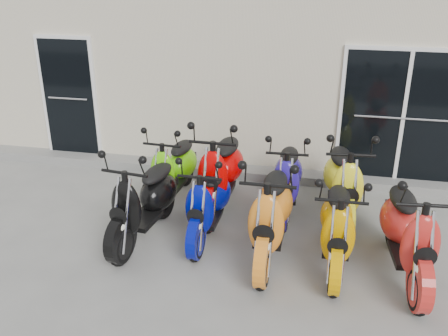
{
  "coord_description": "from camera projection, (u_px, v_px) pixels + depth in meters",
  "views": [
    {
      "loc": [
        1.35,
        -5.9,
        3.62
      ],
      "look_at": [
        0.0,
        0.6,
        0.75
      ],
      "focal_mm": 40.0,
      "sensor_mm": 36.0,
      "label": 1
    }
  ],
  "objects": [
    {
      "name": "ground",
      "position": [
        215.0,
        234.0,
        6.99
      ],
      "size": [
        80.0,
        80.0,
        0.0
      ],
      "primitive_type": "plane",
      "color": "gray",
      "rests_on": "ground"
    },
    {
      "name": "building",
      "position": [
        266.0,
        52.0,
        11.03
      ],
      "size": [
        14.0,
        6.0,
        3.2
      ],
      "primitive_type": "cube",
      "color": "beige",
      "rests_on": "ground"
    },
    {
      "name": "front_step",
      "position": [
        240.0,
        172.0,
        8.77
      ],
      "size": [
        14.0,
        0.4,
        0.15
      ],
      "primitive_type": "cube",
      "color": "gray",
      "rests_on": "ground"
    },
    {
      "name": "door_left",
      "position": [
        69.0,
        94.0,
        9.04
      ],
      "size": [
        1.07,
        0.08,
        2.22
      ],
      "primitive_type": "cube",
      "color": "black",
      "rests_on": "front_step"
    },
    {
      "name": "door_right",
      "position": [
        403.0,
        114.0,
        7.95
      ],
      "size": [
        2.02,
        0.08,
        2.22
      ],
      "primitive_type": "cube",
      "color": "black",
      "rests_on": "front_step"
    },
    {
      "name": "scooter_front_black",
      "position": [
        143.0,
        191.0,
        6.61
      ],
      "size": [
        0.94,
        2.02,
        1.44
      ],
      "primitive_type": null,
      "rotation": [
        0.0,
        0.0,
        -0.12
      ],
      "color": "black",
      "rests_on": "ground"
    },
    {
      "name": "scooter_front_blue",
      "position": [
        208.0,
        193.0,
        6.68
      ],
      "size": [
        0.69,
        1.8,
        1.32
      ],
      "primitive_type": null,
      "rotation": [
        0.0,
        0.0,
        -0.02
      ],
      "color": "#030B8B",
      "rests_on": "ground"
    },
    {
      "name": "scooter_front_orange_a",
      "position": [
        271.0,
        203.0,
        6.2
      ],
      "size": [
        0.75,
        2.04,
        1.51
      ],
      "primitive_type": null,
      "rotation": [
        0.0,
        0.0,
        -0.0
      ],
      "color": "orange",
      "rests_on": "ground"
    },
    {
      "name": "scooter_front_orange_b",
      "position": [
        338.0,
        217.0,
        6.04
      ],
      "size": [
        0.69,
        1.85,
        1.36
      ],
      "primitive_type": null,
      "rotation": [
        0.0,
        0.0,
        -0.01
      ],
      "color": "#DC9800",
      "rests_on": "ground"
    },
    {
      "name": "scooter_front_red",
      "position": [
        410.0,
        222.0,
        5.81
      ],
      "size": [
        0.91,
        2.05,
        1.47
      ],
      "primitive_type": null,
      "rotation": [
        0.0,
        0.0,
        0.1
      ],
      "color": "red",
      "rests_on": "ground"
    },
    {
      "name": "scooter_back_green",
      "position": [
        173.0,
        161.0,
        7.69
      ],
      "size": [
        0.78,
        1.85,
        1.33
      ],
      "primitive_type": null,
      "rotation": [
        0.0,
        0.0,
        -0.07
      ],
      "color": "#63E108",
      "rests_on": "ground"
    },
    {
      "name": "scooter_back_red",
      "position": [
        221.0,
        162.0,
        7.38
      ],
      "size": [
        0.8,
        2.1,
        1.54
      ],
      "primitive_type": null,
      "rotation": [
        0.0,
        0.0,
        -0.02
      ],
      "color": "#CC0101",
      "rests_on": "ground"
    },
    {
      "name": "scooter_back_blue",
      "position": [
        287.0,
        170.0,
        7.34
      ],
      "size": [
        0.72,
        1.85,
        1.36
      ],
      "primitive_type": null,
      "rotation": [
        0.0,
        0.0,
        0.03
      ],
      "color": "#251793",
      "rests_on": "ground"
    },
    {
      "name": "scooter_back_yellow",
      "position": [
        344.0,
        173.0,
        7.09
      ],
      "size": [
        0.92,
        2.07,
        1.48
      ],
      "primitive_type": null,
      "rotation": [
        0.0,
        0.0,
        0.09
      ],
      "color": "#FFF723",
      "rests_on": "ground"
    }
  ]
}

